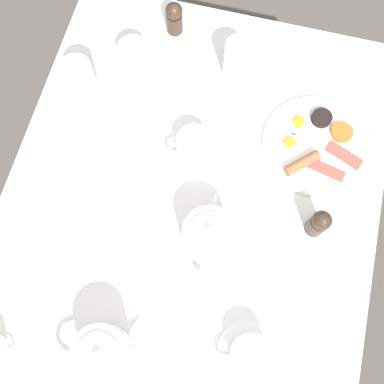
# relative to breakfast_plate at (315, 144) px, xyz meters

# --- Properties ---
(ground_plane) EXTENTS (8.00, 8.00, 0.00)m
(ground_plane) POSITION_rel_breakfast_plate_xyz_m (-0.28, -0.21, -0.73)
(ground_plane) COLOR #4C4742
(table) EXTENTS (0.93, 1.13, 0.72)m
(table) POSITION_rel_breakfast_plate_xyz_m (-0.28, -0.21, -0.08)
(table) COLOR silver
(table) RESTS_ON ground_plane
(breakfast_plate) EXTENTS (0.28, 0.28, 0.04)m
(breakfast_plate) POSITION_rel_breakfast_plate_xyz_m (0.00, 0.00, 0.00)
(breakfast_plate) COLOR white
(breakfast_plate) RESTS_ON table
(teapot_near) EXTENTS (0.20, 0.12, 0.13)m
(teapot_near) POSITION_rel_breakfast_plate_xyz_m (-0.37, -0.62, 0.05)
(teapot_near) COLOR white
(teapot_near) RESTS_ON table
(teapot_far) EXTENTS (0.12, 0.21, 0.13)m
(teapot_far) POSITION_rel_breakfast_plate_xyz_m (-0.21, -0.31, 0.05)
(teapot_far) COLOR white
(teapot_far) RESTS_ON table
(teacup_with_saucer_left) EXTENTS (0.14, 0.14, 0.07)m
(teacup_with_saucer_left) POSITION_rel_breakfast_plate_xyz_m (-0.06, -0.54, 0.02)
(teacup_with_saucer_left) COLOR white
(teacup_with_saucer_left) RESTS_ON table
(teacup_with_saucer_right) EXTENTS (0.14, 0.14, 0.07)m
(teacup_with_saucer_right) POSITION_rel_breakfast_plate_xyz_m (-0.30, -0.09, 0.02)
(teacup_with_saucer_right) COLOR white
(teacup_with_saucer_right) RESTS_ON table
(water_glass_tall) EXTENTS (0.08, 0.08, 0.12)m
(water_glass_tall) POSITION_rel_breakfast_plate_xyz_m (-0.63, 0.00, 0.05)
(water_glass_tall) COLOR white
(water_glass_tall) RESTS_ON table
(water_glass_short) EXTENTS (0.08, 0.08, 0.10)m
(water_glass_short) POSITION_rel_breakfast_plate_xyz_m (-0.51, 0.10, 0.04)
(water_glass_short) COLOR white
(water_glass_short) RESTS_ON table
(wine_glass_spare) EXTENTS (0.08, 0.08, 0.12)m
(wine_glass_spare) POSITION_rel_breakfast_plate_xyz_m (-0.24, 0.17, 0.05)
(wine_glass_spare) COLOR white
(wine_glass_spare) RESTS_ON table
(pepper_grinder) EXTENTS (0.05, 0.05, 0.10)m
(pepper_grinder) POSITION_rel_breakfast_plate_xyz_m (0.03, -0.22, 0.04)
(pepper_grinder) COLOR #38281E
(pepper_grinder) RESTS_ON table
(salt_grinder) EXTENTS (0.05, 0.05, 0.10)m
(salt_grinder) POSITION_rel_breakfast_plate_xyz_m (-0.44, 0.26, 0.04)
(salt_grinder) COLOR #38281E
(salt_grinder) RESTS_ON table
(fork_by_plate) EXTENTS (0.18, 0.03, 0.00)m
(fork_by_plate) POSITION_rel_breakfast_plate_xyz_m (-0.47, -0.15, -0.01)
(fork_by_plate) COLOR silver
(fork_by_plate) RESTS_ON table
(knife_by_plate) EXTENTS (0.11, 0.19, 0.00)m
(knife_by_plate) POSITION_rel_breakfast_plate_xyz_m (-0.55, -0.42, -0.01)
(knife_by_plate) COLOR silver
(knife_by_plate) RESTS_ON table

